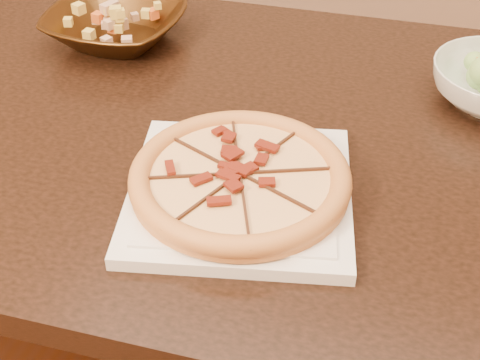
{
  "coord_description": "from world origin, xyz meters",
  "views": [
    {
      "loc": [
        0.13,
        -0.71,
        1.31
      ],
      "look_at": [
        -0.07,
        -0.09,
        0.78
      ],
      "focal_mm": 50.0,
      "sensor_mm": 36.0,
      "label": 1
    }
  ],
  "objects_px": {
    "bronze_bowl": "(116,26)",
    "plate": "(240,192)",
    "pizza": "(240,178)",
    "dining_table": "(203,176)"
  },
  "relations": [
    {
      "from": "bronze_bowl",
      "to": "plate",
      "type": "bearing_deg",
      "value": -45.89
    },
    {
      "from": "plate",
      "to": "pizza",
      "type": "bearing_deg",
      "value": 153.26
    },
    {
      "from": "plate",
      "to": "bronze_bowl",
      "type": "xyz_separation_m",
      "value": [
        -0.34,
        0.35,
        0.02
      ]
    },
    {
      "from": "dining_table",
      "to": "bronze_bowl",
      "type": "xyz_separation_m",
      "value": [
        -0.23,
        0.19,
        0.14
      ]
    },
    {
      "from": "dining_table",
      "to": "plate",
      "type": "bearing_deg",
      "value": -54.95
    },
    {
      "from": "dining_table",
      "to": "bronze_bowl",
      "type": "relative_size",
      "value": 5.61
    },
    {
      "from": "plate",
      "to": "bronze_bowl",
      "type": "bearing_deg",
      "value": 134.11
    },
    {
      "from": "dining_table",
      "to": "plate",
      "type": "height_order",
      "value": "plate"
    },
    {
      "from": "plate",
      "to": "bronze_bowl",
      "type": "height_order",
      "value": "bronze_bowl"
    },
    {
      "from": "dining_table",
      "to": "plate",
      "type": "relative_size",
      "value": 3.96
    }
  ]
}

